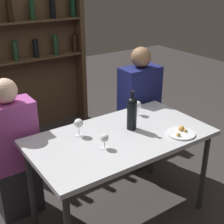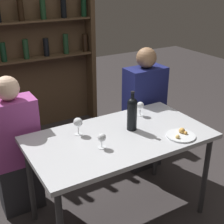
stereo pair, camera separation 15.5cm
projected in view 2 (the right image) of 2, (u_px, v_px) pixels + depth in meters
ground_plane at (119, 215)px, 2.66m from camera, size 10.00×10.00×0.00m
dining_table at (120, 143)px, 2.38m from camera, size 1.38×0.76×0.77m
wine_rack_wall at (35, 45)px, 3.76m from camera, size 1.52×0.21×2.10m
wine_bottle at (132, 112)px, 2.39m from camera, size 0.08×0.08×0.31m
wine_glass_0 at (140, 106)px, 2.65m from camera, size 0.06×0.06×0.12m
wine_glass_1 at (78, 123)px, 2.33m from camera, size 0.07×0.07×0.14m
wine_glass_2 at (102, 138)px, 2.16m from camera, size 0.06×0.06×0.11m
food_plate_0 at (181, 135)px, 2.34m from camera, size 0.22×0.22×0.05m
seated_person_left at (16, 151)px, 2.55m from camera, size 0.38×0.22×1.20m
seated_person_right at (144, 114)px, 3.13m from camera, size 0.39×0.22×1.27m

